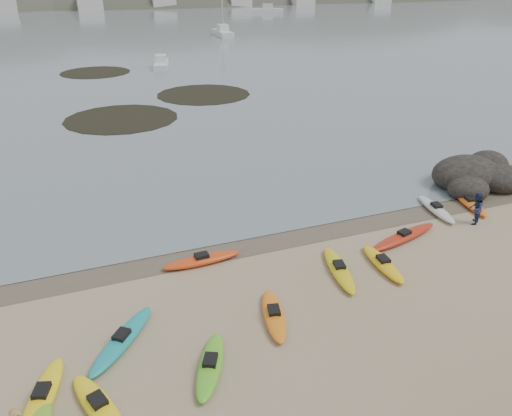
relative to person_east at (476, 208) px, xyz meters
name	(u,v)px	position (x,y,z in m)	size (l,w,h in m)	color
ground	(256,238)	(-10.15, 2.44, -0.79)	(600.00, 600.00, 0.00)	tan
wet_sand	(258,241)	(-10.15, 2.14, -0.78)	(60.00, 60.00, 0.00)	brown
kayaks	(285,290)	(-10.69, -1.92, -0.62)	(21.98, 10.81, 0.34)	red
person_east	(476,208)	(0.00, 0.00, 0.00)	(0.77, 0.60, 1.58)	navy
rock_cluster	(477,180)	(3.62, 3.66, -0.52)	(5.54, 4.12, 2.01)	black
kelp_mats	(142,94)	(-10.08, 32.95, -0.76)	(17.60, 30.00, 0.04)	black
moored_boats	(100,31)	(-8.75, 86.07, -0.22)	(102.34, 80.35, 1.28)	silver
far_hills	(173,41)	(29.23, 196.41, -16.72)	(550.00, 135.00, 80.00)	#384235
far_town	(94,3)	(-4.15, 147.44, 1.21)	(199.00, 5.00, 4.00)	beige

